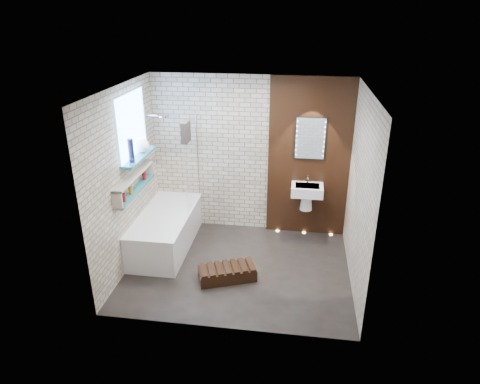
% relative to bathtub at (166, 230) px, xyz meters
% --- Properties ---
extents(ground, '(3.20, 3.20, 0.00)m').
position_rel_bathtub_xyz_m(ground, '(1.22, -0.45, -0.29)').
color(ground, black).
rests_on(ground, ground).
extents(room_shell, '(3.24, 3.20, 2.60)m').
position_rel_bathtub_xyz_m(room_shell, '(1.22, -0.45, 1.01)').
color(room_shell, tan).
rests_on(room_shell, ground).
extents(walnut_panel, '(1.30, 0.06, 2.60)m').
position_rel_bathtub_xyz_m(walnut_panel, '(2.17, 0.82, 1.01)').
color(walnut_panel, black).
rests_on(walnut_panel, ground).
extents(clerestory_window, '(0.18, 1.00, 0.94)m').
position_rel_bathtub_xyz_m(clerestory_window, '(-0.34, -0.10, 1.61)').
color(clerestory_window, '#7FADE0').
rests_on(clerestory_window, room_shell).
extents(display_niche, '(0.14, 1.30, 0.26)m').
position_rel_bathtub_xyz_m(display_niche, '(-0.31, -0.30, 0.91)').
color(display_niche, '#22717D').
rests_on(display_niche, room_shell).
extents(bathtub, '(0.79, 1.74, 0.70)m').
position_rel_bathtub_xyz_m(bathtub, '(0.00, 0.00, 0.00)').
color(bathtub, white).
rests_on(bathtub, ground).
extents(bath_screen, '(0.01, 0.78, 1.40)m').
position_rel_bathtub_xyz_m(bath_screen, '(0.35, 0.44, 0.99)').
color(bath_screen, white).
rests_on(bath_screen, bathtub).
extents(towel, '(0.09, 0.24, 0.31)m').
position_rel_bathtub_xyz_m(towel, '(0.35, 0.18, 1.56)').
color(towel, black).
rests_on(towel, bath_screen).
extents(shower_head, '(0.18, 0.18, 0.02)m').
position_rel_bathtub_xyz_m(shower_head, '(-0.08, 0.50, 1.71)').
color(shower_head, silver).
rests_on(shower_head, room_shell).
extents(washbasin, '(0.50, 0.36, 0.58)m').
position_rel_bathtub_xyz_m(washbasin, '(2.17, 0.62, 0.50)').
color(washbasin, white).
rests_on(washbasin, walnut_panel).
extents(led_mirror, '(0.50, 0.02, 0.70)m').
position_rel_bathtub_xyz_m(led_mirror, '(2.17, 0.78, 1.36)').
color(led_mirror, black).
rests_on(led_mirror, walnut_panel).
extents(walnut_step, '(0.86, 0.61, 0.18)m').
position_rel_bathtub_xyz_m(walnut_step, '(1.11, -0.75, -0.20)').
color(walnut_step, black).
rests_on(walnut_step, ground).
extents(niche_bottles, '(0.06, 0.86, 0.16)m').
position_rel_bathtub_xyz_m(niche_bottles, '(-0.31, -0.29, 0.88)').
color(niche_bottles, maroon).
rests_on(niche_bottles, display_niche).
extents(sill_vases, '(0.20, 0.60, 0.33)m').
position_rel_bathtub_xyz_m(sill_vases, '(-0.28, -0.06, 1.37)').
color(sill_vases, white).
rests_on(sill_vases, clerestory_window).
extents(floor_uplights, '(0.96, 0.06, 0.01)m').
position_rel_bathtub_xyz_m(floor_uplights, '(2.17, 0.75, -0.29)').
color(floor_uplights, '#FFD899').
rests_on(floor_uplights, ground).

